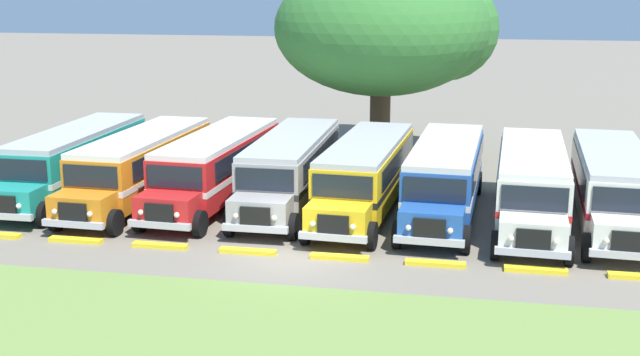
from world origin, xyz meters
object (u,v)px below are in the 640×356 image
(parked_bus_slot_1, at_px, (142,164))
(parked_bus_slot_7, at_px, (613,183))
(parked_bus_slot_6, at_px, (532,182))
(broad_shade_tree, at_px, (386,26))
(parked_bus_slot_3, at_px, (291,166))
(parked_bus_slot_2, at_px, (217,164))
(parked_bus_slot_0, at_px, (75,158))
(parked_bus_slot_4, at_px, (366,172))
(parked_bus_slot_5, at_px, (445,175))

(parked_bus_slot_1, distance_m, parked_bus_slot_7, 19.18)
(parked_bus_slot_6, xyz_separation_m, broad_shade_tree, (-7.01, 10.91, 5.30))
(parked_bus_slot_3, bearing_deg, parked_bus_slot_1, -83.64)
(parked_bus_slot_2, distance_m, broad_shade_tree, 13.05)
(parked_bus_slot_1, xyz_separation_m, broad_shade_tree, (9.12, 10.84, 5.30))
(parked_bus_slot_1, relative_size, parked_bus_slot_2, 1.00)
(parked_bus_slot_2, xyz_separation_m, parked_bus_slot_6, (12.95, -0.57, 0.00))
(parked_bus_slot_0, xyz_separation_m, parked_bus_slot_4, (12.90, -0.18, 0.00))
(parked_bus_slot_1, relative_size, broad_shade_tree, 0.89)
(broad_shade_tree, bearing_deg, parked_bus_slot_4, -87.51)
(parked_bus_slot_0, xyz_separation_m, parked_bus_slot_5, (16.10, 0.02, 0.00))
(parked_bus_slot_4, bearing_deg, parked_bus_slot_6, 90.13)
(parked_bus_slot_3, bearing_deg, broad_shade_tree, 164.17)
(parked_bus_slot_6, bearing_deg, parked_bus_slot_4, -90.43)
(parked_bus_slot_1, relative_size, parked_bus_slot_6, 1.00)
(parked_bus_slot_1, xyz_separation_m, parked_bus_slot_7, (19.17, 0.27, 0.00))
(parked_bus_slot_3, relative_size, parked_bus_slot_4, 0.99)
(parked_bus_slot_1, height_order, parked_bus_slot_4, same)
(parked_bus_slot_0, relative_size, parked_bus_slot_4, 0.99)
(parked_bus_slot_2, bearing_deg, parked_bus_slot_1, -78.18)
(parked_bus_slot_3, xyz_separation_m, parked_bus_slot_5, (6.44, -0.27, 0.00))
(parked_bus_slot_0, distance_m, parked_bus_slot_5, 16.10)
(parked_bus_slot_2, height_order, parked_bus_slot_6, same)
(parked_bus_slot_0, xyz_separation_m, parked_bus_slot_1, (3.31, -0.46, 0.00))
(parked_bus_slot_5, bearing_deg, parked_bus_slot_4, -83.75)
(parked_bus_slot_4, relative_size, broad_shade_tree, 0.89)
(parked_bus_slot_0, bearing_deg, parked_bus_slot_3, 91.53)
(parked_bus_slot_0, height_order, broad_shade_tree, broad_shade_tree)
(parked_bus_slot_3, height_order, parked_bus_slot_7, same)
(parked_bus_slot_4, height_order, parked_bus_slot_5, same)
(parked_bus_slot_3, xyz_separation_m, parked_bus_slot_6, (9.80, -0.82, 0.00))
(parked_bus_slot_0, distance_m, parked_bus_slot_2, 6.50)
(parked_bus_slot_1, bearing_deg, parked_bus_slot_3, 98.89)
(parked_bus_slot_6, relative_size, broad_shade_tree, 0.89)
(parked_bus_slot_7, relative_size, broad_shade_tree, 0.89)
(parked_bus_slot_3, height_order, parked_bus_slot_6, same)
(parked_bus_slot_6, distance_m, broad_shade_tree, 14.01)
(parked_bus_slot_5, relative_size, parked_bus_slot_7, 1.00)
(parked_bus_slot_4, height_order, parked_bus_slot_7, same)
(parked_bus_slot_1, bearing_deg, parked_bus_slot_0, -95.69)
(parked_bus_slot_0, bearing_deg, parked_bus_slot_1, 81.95)
(parked_bus_slot_2, xyz_separation_m, parked_bus_slot_3, (3.15, 0.26, 0.00))
(parked_bus_slot_6, xyz_separation_m, parked_bus_slot_7, (3.03, 0.34, 0.00))
(parked_bus_slot_5, xyz_separation_m, broad_shade_tree, (-3.66, 10.36, 5.30))
(parked_bus_slot_0, height_order, parked_bus_slot_7, same)
(parked_bus_slot_4, xyz_separation_m, broad_shade_tree, (-0.46, 10.56, 5.30))
(parked_bus_slot_0, bearing_deg, parked_bus_slot_6, 88.22)
(parked_bus_slot_0, distance_m, broad_shade_tree, 17.05)
(parked_bus_slot_5, bearing_deg, parked_bus_slot_3, -89.76)
(parked_bus_slot_7, height_order, broad_shade_tree, broad_shade_tree)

